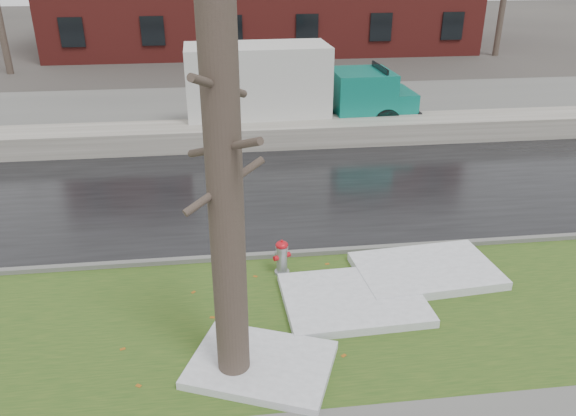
{
  "coord_description": "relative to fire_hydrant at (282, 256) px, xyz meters",
  "views": [
    {
      "loc": [
        -1.07,
        -9.54,
        6.18
      ],
      "look_at": [
        0.29,
        1.41,
        1.0
      ],
      "focal_mm": 35.0,
      "sensor_mm": 36.0,
      "label": 1
    }
  ],
  "objects": [
    {
      "name": "worker",
      "position": [
        -0.58,
        8.99,
        1.06
      ],
      "size": [
        0.66,
        0.56,
        1.53
      ],
      "primitive_type": "imported",
      "rotation": [
        0.0,
        0.0,
        2.73
      ],
      "color": "black",
      "rests_on": "snowbank"
    },
    {
      "name": "ground",
      "position": [
        -0.02,
        -0.31,
        -0.45
      ],
      "size": [
        120.0,
        120.0,
        0.0
      ],
      "primitive_type": "plane",
      "color": "#47423D",
      "rests_on": "ground"
    },
    {
      "name": "parking_lot",
      "position": [
        -0.02,
        12.69,
        -0.44
      ],
      "size": [
        60.0,
        9.0,
        0.03
      ],
      "primitive_type": "cube",
      "color": "slate",
      "rests_on": "ground"
    },
    {
      "name": "snow_patch_far",
      "position": [
        -0.65,
        -2.81,
        -0.34
      ],
      "size": [
        2.64,
        2.31,
        0.14
      ],
      "primitive_type": "cube",
      "rotation": [
        0.0,
        0.0,
        -0.38
      ],
      "color": "white",
      "rests_on": "verge"
    },
    {
      "name": "fire_hydrant",
      "position": [
        0.0,
        0.0,
        0.0
      ],
      "size": [
        0.38,
        0.37,
        0.77
      ],
      "rotation": [
        0.0,
        0.0,
        0.44
      ],
      "color": "gray",
      "rests_on": "verge"
    },
    {
      "name": "snow_patch_near",
      "position": [
        1.22,
        -1.22,
        -0.33
      ],
      "size": [
        2.67,
        2.1,
        0.16
      ],
      "primitive_type": "cube",
      "rotation": [
        0.0,
        0.0,
        0.04
      ],
      "color": "white",
      "rests_on": "verge"
    },
    {
      "name": "snow_patch_side",
      "position": [
        2.93,
        -0.41,
        -0.32
      ],
      "size": [
        2.94,
        2.03,
        0.18
      ],
      "primitive_type": "cube",
      "rotation": [
        0.0,
        0.0,
        0.08
      ],
      "color": "white",
      "rests_on": "verge"
    },
    {
      "name": "box_truck",
      "position": [
        1.25,
        9.68,
        1.2
      ],
      "size": [
        9.42,
        2.44,
        3.14
      ],
      "rotation": [
        0.0,
        0.0,
        0.03
      ],
      "color": "black",
      "rests_on": "ground"
    },
    {
      "name": "verge",
      "position": [
        -0.02,
        -1.56,
        -0.43
      ],
      "size": [
        60.0,
        4.5,
        0.04
      ],
      "primitive_type": "cube",
      "color": "#244517",
      "rests_on": "ground"
    },
    {
      "name": "road",
      "position": [
        -0.02,
        4.19,
        -0.44
      ],
      "size": [
        60.0,
        7.0,
        0.03
      ],
      "primitive_type": "cube",
      "color": "black",
      "rests_on": "ground"
    },
    {
      "name": "curb",
      "position": [
        -0.02,
        0.69,
        -0.38
      ],
      "size": [
        60.0,
        0.15,
        0.14
      ],
      "primitive_type": "cube",
      "color": "slate",
      "rests_on": "ground"
    },
    {
      "name": "tree",
      "position": [
        -1.08,
        -2.85,
        2.73
      ],
      "size": [
        1.16,
        1.3,
        6.24
      ],
      "rotation": [
        0.0,
        0.0,
        0.2
      ],
      "color": "brown",
      "rests_on": "verge"
    },
    {
      "name": "snowbank",
      "position": [
        -0.02,
        8.39,
        -0.08
      ],
      "size": [
        60.0,
        1.6,
        0.75
      ],
      "primitive_type": "cube",
      "color": "#B1ACA2",
      "rests_on": "ground"
    }
  ]
}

